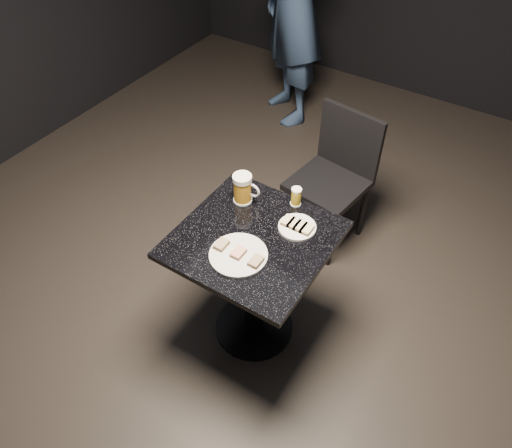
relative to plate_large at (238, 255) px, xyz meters
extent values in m
plane|color=black|center=(-0.01, 0.14, -0.76)|extent=(6.00, 6.00, 0.00)
cylinder|color=silver|center=(0.00, 0.00, 0.00)|extent=(0.27, 0.27, 0.01)
cylinder|color=white|center=(0.14, 0.30, 0.00)|extent=(0.18, 0.18, 0.01)
imported|color=navy|center=(-0.97, 2.20, 0.22)|extent=(0.85, 0.80, 1.94)
cylinder|color=black|center=(-0.01, 0.14, -0.74)|extent=(0.44, 0.44, 0.03)
cylinder|color=black|center=(-0.01, 0.14, -0.38)|extent=(0.10, 0.10, 0.69)
cube|color=black|center=(-0.01, 0.14, -0.02)|extent=(0.70, 0.70, 0.03)
cylinder|color=silver|center=(-0.19, 0.32, 0.00)|extent=(0.10, 0.10, 0.01)
cylinder|color=orange|center=(-0.19, 0.32, 0.06)|extent=(0.09, 0.09, 0.12)
cylinder|color=white|center=(-0.19, 0.32, 0.14)|extent=(0.10, 0.10, 0.03)
torus|color=silver|center=(-0.14, 0.34, 0.07)|extent=(0.08, 0.01, 0.08)
cylinder|color=white|center=(0.05, 0.44, 0.00)|extent=(0.06, 0.06, 0.01)
cylinder|color=gold|center=(0.05, 0.44, 0.04)|extent=(0.05, 0.05, 0.08)
cylinder|color=white|center=(0.05, 0.44, 0.09)|extent=(0.05, 0.05, 0.01)
cube|color=black|center=(-0.02, 1.00, -0.31)|extent=(0.47, 0.47, 0.04)
cylinder|color=black|center=(-0.22, 0.84, -0.54)|extent=(0.03, 0.03, 0.43)
cylinder|color=black|center=(0.13, 0.79, -0.54)|extent=(0.03, 0.03, 0.43)
cylinder|color=black|center=(-0.17, 1.20, -0.54)|extent=(0.03, 0.03, 0.43)
cylinder|color=black|center=(0.18, 1.15, -0.54)|extent=(0.03, 0.03, 0.43)
cube|color=black|center=(0.01, 1.19, -0.09)|extent=(0.42, 0.09, 0.42)
cube|color=#4C3521|center=(-0.09, 0.00, 0.01)|extent=(0.05, 0.07, 0.01)
cube|color=#8C7251|center=(-0.09, 0.00, 0.02)|extent=(0.05, 0.07, 0.01)
cube|color=#4C3521|center=(0.00, 0.00, 0.01)|extent=(0.05, 0.07, 0.01)
cube|color=tan|center=(0.00, 0.00, 0.02)|extent=(0.05, 0.07, 0.01)
cube|color=#4C3521|center=(0.09, 0.00, 0.01)|extent=(0.05, 0.07, 0.01)
cube|color=#8C7251|center=(0.09, 0.00, 0.02)|extent=(0.05, 0.07, 0.01)
cube|color=#4C3521|center=(0.09, 0.30, 0.01)|extent=(0.05, 0.07, 0.01)
cube|color=beige|center=(0.09, 0.30, 0.02)|extent=(0.05, 0.07, 0.01)
cube|color=#4C3521|center=(0.12, 0.30, 0.01)|extent=(0.05, 0.07, 0.01)
cube|color=beige|center=(0.12, 0.30, 0.02)|extent=(0.05, 0.07, 0.01)
cube|color=#4C3521|center=(0.15, 0.30, 0.01)|extent=(0.05, 0.07, 0.01)
cube|color=beige|center=(0.15, 0.30, 0.02)|extent=(0.05, 0.07, 0.01)
cube|color=#4C3521|center=(0.19, 0.30, 0.01)|extent=(0.05, 0.07, 0.01)
cube|color=#D1D184|center=(0.19, 0.30, 0.02)|extent=(0.05, 0.07, 0.01)
camera|label=1|loc=(0.87, -1.21, 1.68)|focal=35.00mm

